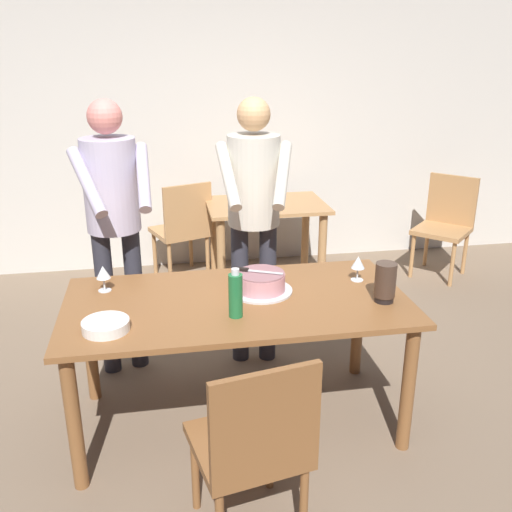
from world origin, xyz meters
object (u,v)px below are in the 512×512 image
Objects in this scene: cake_on_platter at (261,283)px; background_chair_0 at (183,227)px; person_cutting_cake at (254,205)px; main_dining_table at (237,317)px; cake_knife at (248,270)px; water_bottle at (236,295)px; plate_stack at (106,326)px; wine_glass_far at (103,273)px; background_chair_1 at (445,222)px; person_standing_beside at (113,210)px; wine_glass_near at (358,263)px; background_table at (266,222)px; hurricane_lamp at (385,282)px; chair_near_side at (254,444)px.

background_chair_0 reaches higher than cake_on_platter.
main_dining_table is at bearing -107.09° from person_cutting_cake.
background_chair_0 is at bearing 104.26° from person_cutting_cake.
water_bottle reaches higher than cake_knife.
wine_glass_far is (-0.04, 0.47, 0.08)m from plate_stack.
person_cutting_cake reaches higher than background_chair_0.
main_dining_table is 1.99× the size of background_chair_1.
person_standing_beside is at bearing -157.02° from background_chair_1.
water_bottle is at bearing -155.76° from wine_glass_near.
cake_on_platter reaches higher than background_table.
plate_stack is (-0.79, -0.31, -0.03)m from cake_on_platter.
hurricane_lamp reaches higher than wine_glass_near.
wine_glass_near is 1.80m from background_table.
water_bottle reaches higher than plate_stack.
person_standing_beside reaches higher than cake_knife.
background_chair_0 is (-0.70, 0.24, -0.09)m from background_table.
plate_stack is at bearing -85.31° from wine_glass_far.
wine_glass_near is at bearing -22.13° from person_standing_beside.
hurricane_lamp is 1.11m from chair_near_side.
wine_glass_far is 0.16× the size of background_chair_0.
wine_glass_far is at bearing 146.77° from water_bottle.
background_chair_0 is at bearing 173.58° from background_chair_1.
wine_glass_near reaches higher than cake_on_platter.
background_chair_0 is at bearing 92.30° from chair_near_side.
background_chair_1 is (1.65, -0.02, -0.09)m from background_table.
water_bottle is at bearing -55.36° from person_standing_beside.
plate_stack is 2.45m from background_table.
wine_glass_far is at bearing -126.05° from background_table.
person_cutting_cake is (-0.50, 0.52, 0.22)m from wine_glass_near.
wine_glass_near reaches higher than cake_knife.
wine_glass_near is 0.16× the size of chair_near_side.
person_cutting_cake is (-0.54, 0.81, 0.22)m from hurricane_lamp.
background_chair_1 is (1.97, 1.23, -0.58)m from person_cutting_cake.
cake_on_platter is 0.38× the size of background_chair_1.
hurricane_lamp is at bearing 40.12° from chair_near_side.
main_dining_table is 7.05× the size of cake_knife.
cake_on_platter is at bearing -138.41° from background_chair_1.
background_table is (-0.18, 1.77, -0.28)m from wine_glass_near.
background_chair_0 is at bearing 78.74° from plate_stack.
main_dining_table is 1.99× the size of chair_near_side.
cake_on_platter is at bearing -81.31° from background_chair_0.
water_bottle reaches higher than wine_glass_near.
cake_on_platter is 2.12m from background_chair_0.
person_cutting_cake is at bearing 46.33° from plate_stack.
main_dining_table is at bearing 19.65° from plate_stack.
plate_stack is 1.41m from wine_glass_near.
water_bottle is 0.28× the size of chair_near_side.
cake_knife is 1.02m from chair_near_side.
plate_stack is 0.48m from wine_glass_far.
hurricane_lamp is at bearing -20.96° from cake_on_platter.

